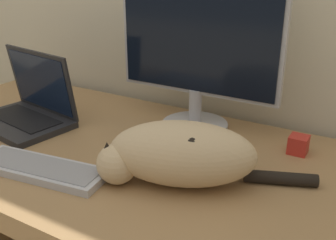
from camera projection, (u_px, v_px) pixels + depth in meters
name	position (u px, v px, depth m)	size (l,w,h in m)	color
desk	(134.00, 193.00, 1.17)	(1.74, 0.76, 0.73)	#A37A4C
monitor	(197.00, 38.00, 1.16)	(0.52, 0.21, 0.55)	#B2B2B7
laptop	(27.00, 109.00, 1.30)	(0.36, 0.27, 0.23)	#232326
external_keyboard	(40.00, 169.00, 1.00)	(0.37, 0.16, 0.02)	#BCBCC1
cat	(179.00, 153.00, 0.93)	(0.49, 0.30, 0.16)	#D1B284
small_toy	(298.00, 145.00, 1.10)	(0.05, 0.05, 0.05)	red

